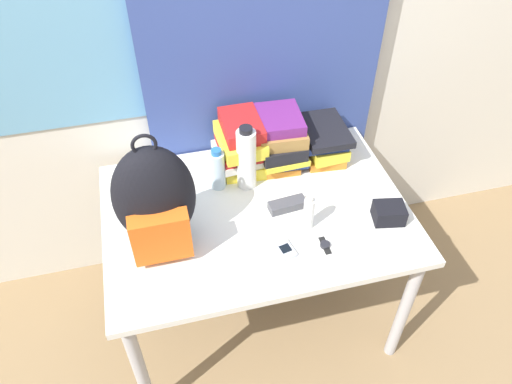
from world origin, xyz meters
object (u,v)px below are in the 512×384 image
water_bottle (217,169)px  sunglasses_case (287,205)px  wristwatch (325,245)px  sunscreen_bottle (309,213)px  book_stack_left (242,145)px  sports_bottle (246,159)px  camera_pouch (389,213)px  backpack (155,200)px  book_stack_right (323,140)px  book_stack_center (279,140)px  cell_phone (285,250)px

water_bottle → sunglasses_case: bearing=-39.2°
sunglasses_case → wristwatch: bearing=-70.4°
water_bottle → wristwatch: 0.53m
water_bottle → sunscreen_bottle: (0.29, -0.31, -0.02)m
book_stack_left → sports_bottle: sports_bottle is taller
sunscreen_bottle → wristwatch: sunscreen_bottle is taller
camera_pouch → sunscreen_bottle: bearing=172.3°
backpack → book_stack_right: (0.75, 0.33, -0.13)m
water_bottle → sunscreen_bottle: 0.42m
sunscreen_bottle → sports_bottle: bearing=120.7°
book_stack_right → wristwatch: (-0.17, -0.51, -0.07)m
sunscreen_bottle → book_stack_center: bearing=90.3°
sunscreen_bottle → cell_phone: 0.17m
backpack → sunscreen_bottle: backpack is taller
sports_bottle → book_stack_right: bearing=16.5°
water_bottle → sunscreen_bottle: bearing=-47.0°
wristwatch → sunscreen_bottle: bearing=106.1°
book_stack_right → sunglasses_case: book_stack_right is taller
book_stack_left → book_stack_center: (0.16, -0.00, -0.00)m
book_stack_center → book_stack_right: size_ratio=1.03×
backpack → book_stack_left: backpack is taller
sunscreen_bottle → sunglasses_case: sunscreen_bottle is taller
backpack → cell_phone: bearing=-21.4°
book_stack_left → book_stack_center: 0.16m
book_stack_right → cell_phone: bearing=-122.5°
camera_pouch → sunglasses_case: bearing=156.8°
wristwatch → book_stack_right: bearing=71.9°
backpack → book_stack_center: backpack is taller
sports_bottle → wristwatch: bearing=-63.0°
cell_phone → sunglasses_case: sunglasses_case is taller
book_stack_right → sports_bottle: bearing=-163.5°
backpack → sports_bottle: backpack is taller
backpack → water_bottle: bearing=42.4°
book_stack_center → wristwatch: book_stack_center is taller
cell_phone → sunscreen_bottle: bearing=39.9°
sunscreen_bottle → wristwatch: 0.13m
backpack → book_stack_right: size_ratio=1.80×
wristwatch → sports_bottle: bearing=117.0°
book_stack_right → water_bottle: (-0.49, -0.09, 0.01)m
book_stack_left → sports_bottle: (-0.01, -0.11, 0.02)m
book_stack_left → camera_pouch: (0.48, -0.45, -0.09)m
book_stack_left → cell_phone: bearing=-84.9°
sports_bottle → sunglasses_case: bearing=-54.8°
backpack → sunglasses_case: 0.54m
book_stack_left → book_stack_center: book_stack_left is taller
water_bottle → sunglasses_case: size_ratio=1.25×
backpack → camera_pouch: 0.89m
book_stack_right → cell_phone: size_ratio=2.84×
book_stack_left → sports_bottle: bearing=-94.2°
backpack → book_stack_left: bearing=40.9°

